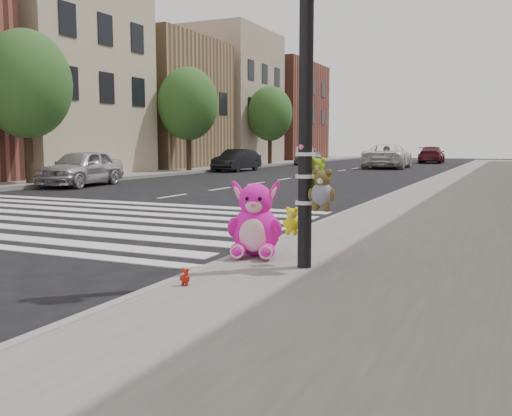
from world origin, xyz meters
The scene contains 19 objects.
ground centered at (0.00, 0.00, 0.00)m, with size 120.00×120.00×0.00m, color black.
sidewalk_far centered at (-13.50, 20.00, 0.07)m, with size 6.00×80.00×0.14m, color slate.
curb_edge centered at (1.55, 10.00, 0.07)m, with size 0.12×80.00×0.15m, color gray.
crosswalk centered at (-4.50, 5.20, 0.01)m, with size 11.00×6.00×0.01m, color silver, non-canonical shape.
bld_far_b centered at (-15.50, 17.00, 5.50)m, with size 6.00×8.00×11.00m, color beige.
bld_far_c centered at (-15.50, 26.00, 4.00)m, with size 6.00×8.00×8.00m, color #9F7B54.
bld_far_d centered at (-15.50, 35.00, 5.00)m, with size 6.00×8.00×10.00m, color #BBA58F.
bld_far_e centered at (-15.50, 46.00, 4.50)m, with size 6.00×10.00×9.00m, color brown.
signal_pole centered at (2.64, 1.81, 1.77)m, with size 0.69×0.49×4.00m.
tree_far_a centered at (-11.20, 11.00, 3.65)m, with size 3.20×3.20×5.44m.
tree_far_b centered at (-11.20, 22.00, 3.65)m, with size 3.20×3.20×5.44m.
tree_far_c centered at (-11.20, 33.00, 3.65)m, with size 3.20×3.20×5.44m.
pink_bunny centered at (1.81, 2.17, 0.54)m, with size 0.77×0.85×0.98m.
red_teddy centered at (1.80, 0.50, 0.23)m, with size 0.12×0.08×0.18m, color #AF2111, non-canonical shape.
car_silver_far centered at (-9.80, 12.11, 0.67)m, with size 1.59×3.96×1.35m, color silver.
car_dark_far centered at (-9.63, 24.61, 0.63)m, with size 1.32×3.80×1.25m, color black.
car_white_near centered at (-2.72, 32.24, 0.77)m, with size 2.55×5.53×1.54m, color white.
car_maroon_near centered at (-1.53, 43.66, 0.66)m, with size 1.86×4.57×1.33m, color maroon.
car_silver_deep centered at (-9.38, 35.94, 0.63)m, with size 1.48×3.68×1.25m, color #BAB9BF.
Camera 1 is at (4.78, -4.30, 1.56)m, focal length 40.00 mm.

